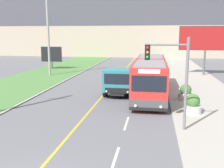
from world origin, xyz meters
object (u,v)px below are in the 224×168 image
object	(u,v)px
city_bus	(150,76)
billboard_small	(51,55)
traffic_light_mast	(173,72)
planter_round_near	(193,105)
planter_round_second	(186,93)
dump_truck	(121,81)
utility_pole_far	(48,30)
billboard_large	(206,39)

from	to	relation	value
city_bus	billboard_small	bearing A→B (deg)	135.17
traffic_light_mast	billboard_small	world-z (taller)	traffic_light_mast
planter_round_near	planter_round_second	size ratio (longest dim) A/B	1.03
city_bus	traffic_light_mast	size ratio (longest dim) A/B	2.43
dump_truck	planter_round_near	distance (m)	7.43
dump_truck	utility_pole_far	size ratio (longest dim) A/B	0.61
billboard_small	planter_round_near	bearing A→B (deg)	-48.66
billboard_large	billboard_small	distance (m)	21.87
utility_pole_far	planter_round_second	distance (m)	19.74
city_bus	traffic_light_mast	bearing A→B (deg)	-81.55
billboard_large	billboard_small	world-z (taller)	billboard_large
traffic_light_mast	planter_round_second	bearing A→B (deg)	77.37
city_bus	billboard_large	xyz separation A→B (m)	(6.59, 11.98, 2.99)
dump_truck	billboard_small	size ratio (longest dim) A/B	2.03
city_bus	planter_round_second	distance (m)	3.45
utility_pole_far	billboard_large	xyz separation A→B (m)	(19.49, 2.91, -1.13)
city_bus	utility_pole_far	bearing A→B (deg)	144.89
planter_round_second	planter_round_near	bearing A→B (deg)	-89.41
traffic_light_mast	billboard_small	bearing A→B (deg)	124.64
city_bus	planter_round_near	distance (m)	6.18
planter_round_near	utility_pole_far	bearing A→B (deg)	137.47
billboard_small	city_bus	bearing A→B (deg)	-44.83
planter_round_near	planter_round_second	bearing A→B (deg)	90.59
utility_pole_far	planter_round_near	bearing A→B (deg)	-42.53
utility_pole_far	traffic_light_mast	bearing A→B (deg)	-51.30
billboard_large	billboard_small	size ratio (longest dim) A/B	1.93
dump_truck	billboard_small	distance (m)	19.64
utility_pole_far	planter_round_near	distance (m)	21.99
billboard_large	planter_round_second	bearing A→B (deg)	-105.35
billboard_large	billboard_small	bearing A→B (deg)	172.38
billboard_large	traffic_light_mast	bearing A→B (deg)	-104.44
billboard_large	planter_round_near	world-z (taller)	billboard_large
city_bus	billboard_small	size ratio (longest dim) A/B	3.62
billboard_large	planter_round_near	distance (m)	18.20
planter_round_near	planter_round_second	xyz separation A→B (m)	(-0.04, 3.67, -0.02)
traffic_light_mast	dump_truck	bearing A→B (deg)	114.63
dump_truck	billboard_large	xyz separation A→B (m)	(9.12, 12.29, 3.37)
planter_round_near	traffic_light_mast	bearing A→B (deg)	-116.09
city_bus	utility_pole_far	xyz separation A→B (m)	(-12.90, 9.07, 4.12)
city_bus	planter_round_near	bearing A→B (deg)	-61.99
city_bus	billboard_large	size ratio (longest dim) A/B	1.87
planter_round_second	city_bus	bearing A→B (deg)	148.65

